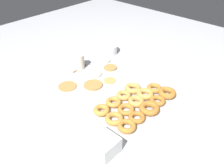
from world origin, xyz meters
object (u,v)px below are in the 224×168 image
(pancake_3, at_px, (94,74))
(pancake_5, at_px, (110,81))
(donut_tray, at_px, (137,103))
(paper_cup, at_px, (79,61))
(pancake_0, at_px, (93,85))
(spatula, at_px, (88,63))
(pancake_2, at_px, (110,68))
(pancake_1, at_px, (105,61))
(container_stack, at_px, (102,144))
(batter_bowl, at_px, (107,49))
(pancake_4, at_px, (67,86))

(pancake_3, relative_size, pancake_5, 1.22)
(donut_tray, height_order, paper_cup, paper_cup)
(pancake_0, xyz_separation_m, spatula, (0.18, 0.24, -0.00))
(donut_tray, bearing_deg, pancake_2, 62.97)
(pancake_3, bearing_deg, spatula, 59.60)
(pancake_2, bearing_deg, pancake_0, -164.16)
(pancake_1, relative_size, container_stack, 0.59)
(pancake_3, relative_size, container_stack, 0.72)
(pancake_5, relative_size, container_stack, 0.59)
(pancake_5, relative_size, spatula, 0.32)
(pancake_2, distance_m, batter_bowl, 0.25)
(pancake_2, xyz_separation_m, batter_bowl, (0.16, 0.18, 0.03))
(pancake_1, height_order, pancake_4, pancake_1)
(pancake_0, xyz_separation_m, paper_cup, (0.09, 0.23, 0.05))
(pancake_5, bearing_deg, spatula, 76.57)
(pancake_4, xyz_separation_m, batter_bowl, (0.51, 0.14, 0.03))
(pancake_3, bearing_deg, pancake_0, -135.40)
(pancake_1, bearing_deg, batter_bowl, 35.46)
(pancake_0, height_order, paper_cup, paper_cup)
(pancake_1, xyz_separation_m, container_stack, (-0.61, -0.57, 0.03))
(donut_tray, bearing_deg, batter_bowl, 57.86)
(pancake_0, distance_m, batter_bowl, 0.47)
(pancake_5, relative_size, paper_cup, 0.78)
(container_stack, height_order, paper_cup, paper_cup)
(donut_tray, distance_m, paper_cup, 0.56)
(pancake_3, xyz_separation_m, batter_bowl, (0.30, 0.16, 0.03))
(donut_tray, relative_size, spatula, 1.97)
(spatula, bearing_deg, donut_tray, -112.53)
(pancake_1, relative_size, donut_tray, 0.16)
(paper_cup, relative_size, spatula, 0.42)
(container_stack, distance_m, paper_cup, 0.76)
(pancake_0, xyz_separation_m, pancake_5, (0.11, -0.04, -0.00))
(spatula, bearing_deg, pancake_4, -164.93)
(pancake_4, height_order, container_stack, container_stack)
(container_stack, bearing_deg, batter_bowl, 42.25)
(pancake_1, bearing_deg, pancake_4, -172.15)
(paper_cup, bearing_deg, donut_tray, -95.61)
(donut_tray, height_order, spatula, donut_tray)
(batter_bowl, height_order, spatula, batter_bowl)
(pancake_1, bearing_deg, donut_tray, -116.43)
(pancake_2, bearing_deg, pancake_4, 172.51)
(pancake_0, height_order, donut_tray, donut_tray)
(pancake_5, height_order, donut_tray, donut_tray)
(paper_cup, distance_m, spatula, 0.10)
(pancake_4, bearing_deg, pancake_3, -6.33)
(pancake_3, bearing_deg, pancake_5, -81.30)
(donut_tray, relative_size, batter_bowl, 3.14)
(pancake_1, height_order, pancake_2, pancake_1)
(pancake_3, distance_m, batter_bowl, 0.34)
(donut_tray, bearing_deg, pancake_0, 95.69)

